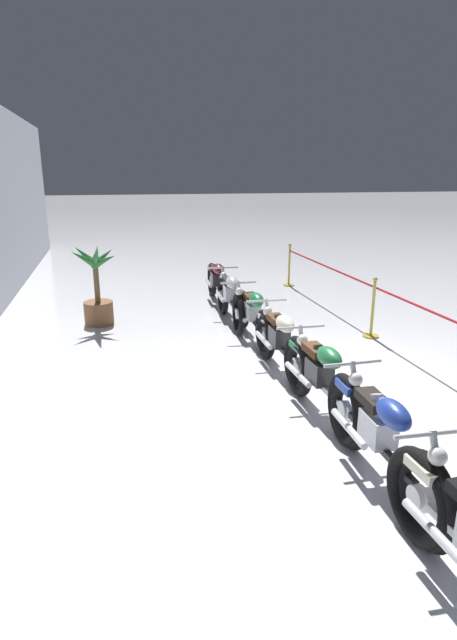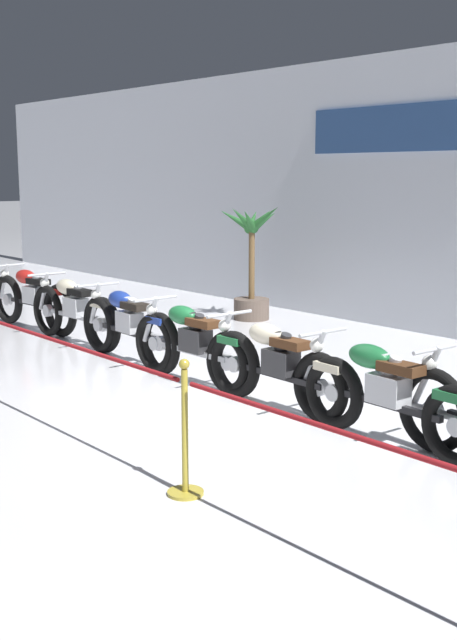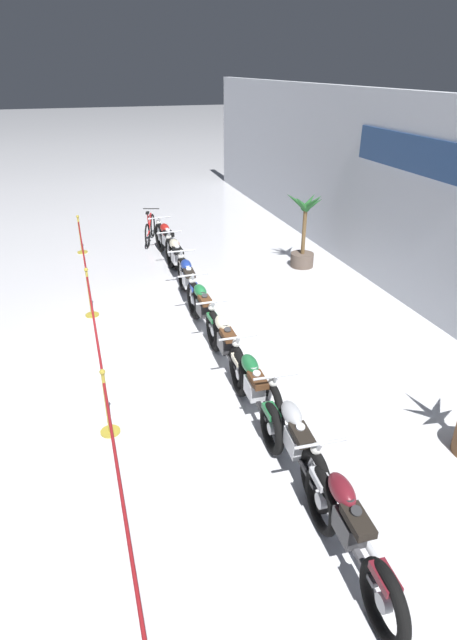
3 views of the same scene
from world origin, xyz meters
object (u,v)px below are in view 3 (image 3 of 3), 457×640
at_px(motorcycle_cream_4, 225,344).
at_px(stanchion_mid_left, 90,300).
at_px(motorcycle_maroon_7, 346,526).
at_px(motorcycle_cream_1, 177,259).
at_px(stanchion_mid_right, 108,412).
at_px(motorcycle_green_5, 253,389).
at_px(bicycle, 150,229).
at_px(potted_palm_left_of_row, 304,233).
at_px(motorcycle_red_0, 167,242).
at_px(motorcycle_blue_2, 188,282).
at_px(motorcycle_green_3, 203,310).
at_px(motorcycle_silver_6, 295,442).
at_px(stanchion_far_left, 89,292).

relative_size(motorcycle_cream_4, stanchion_mid_left, 2.15).
distance_m(motorcycle_maroon_7, stanchion_mid_left, 7.00).
xyz_separation_m(motorcycle_cream_1, stanchion_mid_right, (5.38, -2.13, -0.12)).
xyz_separation_m(motorcycle_cream_1, motorcycle_cream_4, (4.23, -0.07, -0.03)).
height_order(motorcycle_green_5, bicycle, bicycle).
relative_size(potted_palm_left_of_row, stanchion_mid_left, 1.84).
xyz_separation_m(motorcycle_red_0, motorcycle_blue_2, (2.80, -0.09, -0.00)).
height_order(motorcycle_cream_1, motorcycle_green_3, motorcycle_cream_1).
height_order(motorcycle_cream_1, motorcycle_silver_6, motorcycle_cream_1).
bearing_deg(motorcycle_maroon_7, motorcycle_silver_6, 179.18).
bearing_deg(motorcycle_blue_2, bicycle, -178.73).
distance_m(motorcycle_blue_2, motorcycle_green_5, 4.12).
height_order(motorcycle_green_3, stanchion_far_left, stanchion_far_left).
distance_m(motorcycle_red_0, stanchion_mid_left, 3.56).
bearing_deg(potted_palm_left_of_row, motorcycle_green_5, -31.35).
bearing_deg(stanchion_mid_right, motorcycle_blue_2, 152.10).
distance_m(motorcycle_green_5, stanchion_mid_left, 4.58).
bearing_deg(motorcycle_green_5, motorcycle_blue_2, 179.95).
xyz_separation_m(motorcycle_cream_1, stanchion_far_left, (2.02, -2.13, 0.27)).
bearing_deg(motorcycle_cream_1, motorcycle_blue_2, -2.42).
distance_m(motorcycle_silver_6, bicycle, 9.83).
distance_m(motorcycle_green_5, motorcycle_maroon_7, 2.57).
xyz_separation_m(motorcycle_cream_1, motorcycle_blue_2, (1.47, -0.06, 0.00)).
xyz_separation_m(motorcycle_green_5, bicycle, (-8.56, -0.10, -0.09)).
bearing_deg(motorcycle_green_5, motorcycle_maroon_7, 1.56).
height_order(motorcycle_green_5, potted_palm_left_of_row, potted_palm_left_of_row).
relative_size(motorcycle_blue_2, motorcycle_cream_4, 1.01).
bearing_deg(motorcycle_green_5, stanchion_mid_right, -95.82).
xyz_separation_m(motorcycle_red_0, stanchion_far_left, (3.34, -2.16, 0.27)).
relative_size(motorcycle_maroon_7, stanchion_mid_left, 2.17).
relative_size(motorcycle_silver_6, motorcycle_maroon_7, 1.07).
xyz_separation_m(motorcycle_green_3, stanchion_mid_right, (2.52, -2.03, -0.11)).
bearing_deg(motorcycle_maroon_7, motorcycle_green_3, -178.89).
distance_m(motorcycle_cream_4, bicycle, 7.21).
distance_m(motorcycle_red_0, stanchion_far_left, 3.99).
distance_m(stanchion_mid_left, stanchion_mid_right, 3.88).
height_order(motorcycle_green_3, motorcycle_silver_6, motorcycle_silver_6).
xyz_separation_m(motorcycle_cream_4, stanchion_far_left, (-2.22, -2.06, 0.30)).
relative_size(motorcycle_maroon_7, bicycle, 1.41).
relative_size(motorcycle_red_0, stanchion_mid_left, 2.19).
bearing_deg(motorcycle_silver_6, stanchion_far_left, -156.01).
distance_m(motorcycle_blue_2, motorcycle_green_3, 1.39).
height_order(motorcycle_green_5, stanchion_far_left, stanchion_far_left).
bearing_deg(potted_palm_left_of_row, motorcycle_maroon_7, -21.99).
distance_m(motorcycle_blue_2, bicycle, 4.45).
distance_m(bicycle, stanchion_mid_right, 8.58).
xyz_separation_m(motorcycle_green_5, stanchion_mid_right, (-0.21, -2.07, -0.10)).
height_order(motorcycle_blue_2, stanchion_far_left, stanchion_far_left).
relative_size(motorcycle_red_0, stanchion_far_left, 0.19).
distance_m(motorcycle_cream_1, motorcycle_green_3, 2.86).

